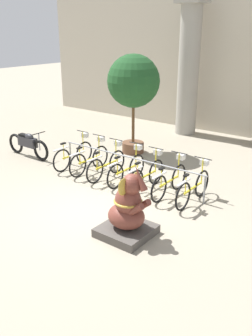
# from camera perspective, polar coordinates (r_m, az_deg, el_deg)

# --- Properties ---
(ground_plane) EXTENTS (60.00, 60.00, 0.00)m
(ground_plane) POSITION_cam_1_polar(r_m,az_deg,el_deg) (9.20, -4.75, -6.46)
(ground_plane) COLOR #9E937F
(building_facade) EXTENTS (20.00, 0.20, 6.00)m
(building_facade) POSITION_cam_1_polar(r_m,az_deg,el_deg) (15.68, 17.17, 15.52)
(building_facade) COLOR #BCB29E
(building_facade) RESTS_ON ground_plane
(column_left) EXTENTS (1.04, 1.04, 5.16)m
(column_left) POSITION_cam_1_polar(r_m,az_deg,el_deg) (15.52, 9.52, 14.68)
(column_left) COLOR gray
(column_left) RESTS_ON ground_plane
(bike_rack) EXTENTS (4.82, 0.05, 0.77)m
(bike_rack) POSITION_cam_1_polar(r_m,az_deg,el_deg) (10.58, 0.46, 1.05)
(bike_rack) COLOR gray
(bike_rack) RESTS_ON ground_plane
(bicycle_0) EXTENTS (0.48, 1.72, 1.09)m
(bicycle_0) POSITION_cam_1_polar(r_m,az_deg,el_deg) (11.91, -7.93, 2.10)
(bicycle_0) COLOR black
(bicycle_0) RESTS_ON ground_plane
(bicycle_1) EXTENTS (0.48, 1.72, 1.09)m
(bicycle_1) POSITION_cam_1_polar(r_m,az_deg,el_deg) (11.42, -5.51, 1.39)
(bicycle_1) COLOR black
(bicycle_1) RESTS_ON ground_plane
(bicycle_2) EXTENTS (0.48, 1.72, 1.09)m
(bicycle_2) POSITION_cam_1_polar(r_m,az_deg,el_deg) (10.96, -2.93, 0.61)
(bicycle_2) COLOR black
(bicycle_2) RESTS_ON ground_plane
(bicycle_3) EXTENTS (0.48, 1.72, 1.09)m
(bicycle_3) POSITION_cam_1_polar(r_m,az_deg,el_deg) (10.58, 0.17, -0.11)
(bicycle_3) COLOR black
(bicycle_3) RESTS_ON ground_plane
(bicycle_4) EXTENTS (0.48, 1.72, 1.09)m
(bicycle_4) POSITION_cam_1_polar(r_m,az_deg,el_deg) (10.17, 3.19, -1.02)
(bicycle_4) COLOR black
(bicycle_4) RESTS_ON ground_plane
(bicycle_5) EXTENTS (0.48, 1.72, 1.09)m
(bicycle_5) POSITION_cam_1_polar(r_m,az_deg,el_deg) (9.86, 6.70, -1.86)
(bicycle_5) COLOR black
(bicycle_5) RESTS_ON ground_plane
(bicycle_6) EXTENTS (0.48, 1.72, 1.09)m
(bicycle_6) POSITION_cam_1_polar(r_m,az_deg,el_deg) (9.54, 10.26, -2.87)
(bicycle_6) COLOR black
(bicycle_6) RESTS_ON ground_plane
(elephant_statue) EXTENTS (1.06, 1.06, 1.68)m
(elephant_statue) POSITION_cam_1_polar(r_m,az_deg,el_deg) (7.88, 0.27, -6.68)
(elephant_statue) COLOR #4C4742
(elephant_statue) RESTS_ON ground_plane
(motorcycle) EXTENTS (2.02, 0.55, 0.94)m
(motorcycle) POSITION_cam_1_polar(r_m,az_deg,el_deg) (13.16, -14.71, 3.60)
(motorcycle) COLOR black
(motorcycle) RESTS_ON ground_plane
(potted_tree) EXTENTS (1.77, 1.77, 3.38)m
(potted_tree) POSITION_cam_1_polar(r_m,az_deg,el_deg) (12.79, 1.14, 12.72)
(potted_tree) COLOR brown
(potted_tree) RESTS_ON ground_plane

